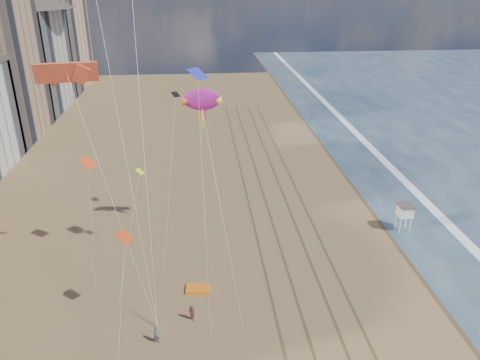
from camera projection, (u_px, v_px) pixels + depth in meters
The scene contains 9 objects.
wet_sand at pixel (390, 195), 66.29m from camera, with size 260.00×260.00×0.00m, color #42301E.
foam at pixel (418, 194), 66.63m from camera, with size 260.00×260.00×0.00m, color white.
tracks at pixel (288, 237), 55.83m from camera, with size 7.68×120.00×0.01m.
lifeguard_stand at pixel (405, 211), 56.24m from camera, with size 1.93×1.93×3.48m.
grounded_kite at pixel (198, 289), 46.49m from camera, with size 2.40×1.53×0.27m, color orange.
show_kite at pixel (202, 100), 49.06m from camera, with size 4.23×8.20×22.28m.
kite_flyer_a at pixel (157, 334), 39.60m from camera, with size 0.63×0.41×1.73m, color slate.
kite_flyer_b at pixel (192, 313), 42.19m from camera, with size 0.77×0.60×1.59m, color #964C4F.
small_kites at pixel (143, 142), 44.24m from camera, with size 13.56×18.99×12.68m.
Camera 1 is at (-7.54, -17.52, 28.93)m, focal length 35.00 mm.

